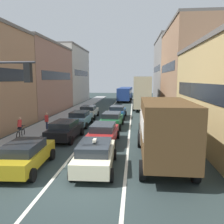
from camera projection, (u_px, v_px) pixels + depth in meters
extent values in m
plane|color=#293636|center=(86.00, 187.00, 9.99)|extent=(140.00, 140.00, 0.00)
cube|color=#989898|center=(68.00, 114.00, 30.32)|extent=(2.60, 64.00, 0.14)
cube|color=silver|center=(105.00, 115.00, 29.85)|extent=(0.16, 60.00, 0.01)
cube|color=silver|center=(131.00, 116.00, 29.53)|extent=(0.16, 60.00, 0.01)
cube|color=#936B5B|center=(34.00, 79.00, 32.14)|extent=(7.00, 14.57, 9.38)
cube|color=black|center=(58.00, 76.00, 31.74)|extent=(0.02, 11.73, 1.10)
cube|color=#66605B|center=(33.00, 44.00, 31.46)|extent=(7.20, 14.57, 0.30)
cube|color=#B2ADA3|center=(65.00, 76.00, 46.50)|extent=(7.00, 14.57, 10.73)
cube|color=black|center=(82.00, 73.00, 46.09)|extent=(0.02, 11.73, 1.10)
cube|color=#66605B|center=(64.00, 48.00, 45.71)|extent=(7.20, 14.57, 0.30)
cube|color=gray|center=(175.00, 72.00, 44.30)|extent=(7.00, 14.57, 12.18)
cube|color=black|center=(157.00, 69.00, 44.55)|extent=(0.02, 11.73, 1.10)
cube|color=#66605B|center=(176.00, 39.00, 43.41)|extent=(7.20, 14.57, 0.30)
cube|color=#9E7556|center=(194.00, 72.00, 29.92)|extent=(7.00, 14.57, 11.25)
cube|color=black|center=(167.00, 68.00, 30.17)|extent=(0.02, 11.73, 1.10)
cube|color=#66605B|center=(196.00, 26.00, 29.10)|extent=(7.20, 14.57, 0.30)
cube|color=black|center=(196.00, 91.00, 16.05)|extent=(0.02, 11.73, 1.10)
cube|color=black|center=(28.00, 73.00, 9.91)|extent=(0.28, 0.28, 0.84)
sphere|color=red|center=(29.00, 67.00, 10.02)|extent=(0.18, 0.18, 0.18)
sphere|color=#F2A519|center=(30.00, 73.00, 10.06)|extent=(0.18, 0.18, 0.18)
sphere|color=green|center=(30.00, 79.00, 10.09)|extent=(0.18, 0.18, 0.18)
cube|color=#B7B29E|center=(158.00, 127.00, 15.45)|extent=(2.40, 2.40, 1.90)
cube|color=black|center=(156.00, 119.00, 16.59)|extent=(2.02, 0.03, 0.70)
cube|color=#51381E|center=(166.00, 128.00, 11.64)|extent=(2.41, 5.44, 2.80)
cube|color=white|center=(142.00, 123.00, 11.72)|extent=(0.03, 4.48, 0.90)
cylinder|color=black|center=(140.00, 140.00, 15.78)|extent=(0.30, 0.96, 0.96)
cylinder|color=black|center=(175.00, 141.00, 15.55)|extent=(0.30, 0.96, 0.96)
cylinder|color=black|center=(142.00, 170.00, 10.58)|extent=(0.30, 0.96, 0.96)
cylinder|color=black|center=(195.00, 172.00, 10.35)|extent=(0.30, 0.96, 0.96)
cube|color=beige|center=(95.00, 157.00, 11.87)|extent=(1.94, 4.36, 0.70)
cube|color=#1E2328|center=(95.00, 147.00, 11.59)|extent=(1.66, 2.46, 0.52)
cube|color=#F2EACC|center=(95.00, 140.00, 11.54)|extent=(0.17, 0.45, 0.12)
cylinder|color=black|center=(83.00, 154.00, 13.42)|extent=(0.24, 0.65, 0.64)
cylinder|color=black|center=(114.00, 154.00, 13.30)|extent=(0.24, 0.65, 0.64)
cylinder|color=black|center=(71.00, 174.00, 10.53)|extent=(0.24, 0.65, 0.64)
cylinder|color=black|center=(111.00, 175.00, 10.42)|extent=(0.24, 0.65, 0.64)
cube|color=#B29319|center=(26.00, 157.00, 11.85)|extent=(2.01, 4.38, 0.70)
cube|color=#1E2328|center=(23.00, 148.00, 11.58)|extent=(1.70, 2.48, 0.52)
cylinder|color=black|center=(21.00, 154.00, 13.39)|extent=(0.25, 0.65, 0.64)
cylinder|color=black|center=(52.00, 154.00, 13.31)|extent=(0.25, 0.65, 0.64)
cylinder|color=black|center=(32.00, 175.00, 10.41)|extent=(0.25, 0.65, 0.64)
cube|color=#A51E1E|center=(104.00, 134.00, 16.72)|extent=(1.91, 4.34, 0.70)
cube|color=#1E2328|center=(103.00, 127.00, 16.45)|extent=(1.64, 2.45, 0.52)
cylinder|color=black|center=(95.00, 134.00, 18.32)|extent=(0.24, 0.65, 0.64)
cylinder|color=black|center=(118.00, 135.00, 18.10)|extent=(0.24, 0.65, 0.64)
cylinder|color=black|center=(87.00, 144.00, 15.45)|extent=(0.24, 0.65, 0.64)
cylinder|color=black|center=(114.00, 145.00, 15.23)|extent=(0.24, 0.65, 0.64)
cube|color=black|center=(65.00, 131.00, 17.78)|extent=(1.99, 4.38, 0.70)
cube|color=#1E2328|center=(64.00, 124.00, 17.51)|extent=(1.69, 2.48, 0.52)
cylinder|color=black|center=(61.00, 131.00, 19.39)|extent=(0.25, 0.65, 0.64)
cylinder|color=black|center=(82.00, 132.00, 19.14)|extent=(0.25, 0.65, 0.64)
cylinder|color=black|center=(46.00, 140.00, 16.53)|extent=(0.25, 0.65, 0.64)
cylinder|color=black|center=(71.00, 141.00, 16.27)|extent=(0.25, 0.65, 0.64)
cube|color=#19592D|center=(112.00, 121.00, 22.31)|extent=(1.97, 4.37, 0.70)
cube|color=#1E2328|center=(112.00, 115.00, 22.03)|extent=(1.68, 2.47, 0.52)
cylinder|color=black|center=(105.00, 121.00, 23.91)|extent=(0.25, 0.65, 0.64)
cylinder|color=black|center=(123.00, 122.00, 23.66)|extent=(0.25, 0.65, 0.64)
cylinder|color=black|center=(100.00, 127.00, 21.05)|extent=(0.25, 0.65, 0.64)
cylinder|color=black|center=(120.00, 127.00, 20.80)|extent=(0.25, 0.65, 0.64)
cube|color=#759EB7|center=(80.00, 119.00, 23.06)|extent=(1.80, 4.30, 0.70)
cube|color=#1E2328|center=(80.00, 114.00, 22.78)|extent=(1.58, 2.41, 0.52)
cylinder|color=black|center=(75.00, 120.00, 24.64)|extent=(0.22, 0.64, 0.64)
cylinder|color=black|center=(92.00, 120.00, 24.46)|extent=(0.22, 0.64, 0.64)
cylinder|color=black|center=(67.00, 125.00, 21.76)|extent=(0.22, 0.64, 0.64)
cylinder|color=black|center=(86.00, 126.00, 21.58)|extent=(0.22, 0.64, 0.64)
cube|color=#194C8C|center=(117.00, 112.00, 27.74)|extent=(1.95, 4.36, 0.70)
cube|color=#1E2328|center=(117.00, 108.00, 27.46)|extent=(1.67, 2.46, 0.52)
cylinder|color=black|center=(111.00, 113.00, 29.34)|extent=(0.24, 0.65, 0.64)
cylinder|color=black|center=(126.00, 114.00, 29.10)|extent=(0.24, 0.65, 0.64)
cylinder|color=black|center=(108.00, 117.00, 26.47)|extent=(0.24, 0.65, 0.64)
cylinder|color=black|center=(124.00, 117.00, 26.23)|extent=(0.24, 0.65, 0.64)
cube|color=beige|center=(89.00, 112.00, 27.85)|extent=(1.84, 4.31, 0.70)
cube|color=#1E2328|center=(88.00, 108.00, 27.58)|extent=(1.60, 2.42, 0.52)
cylinder|color=black|center=(84.00, 113.00, 29.42)|extent=(0.23, 0.64, 0.64)
cylinder|color=black|center=(98.00, 113.00, 29.26)|extent=(0.23, 0.64, 0.64)
cylinder|color=black|center=(79.00, 117.00, 26.54)|extent=(0.23, 0.64, 0.64)
cylinder|color=black|center=(94.00, 117.00, 26.38)|extent=(0.23, 0.64, 0.64)
cube|color=silver|center=(151.00, 126.00, 19.51)|extent=(1.97, 4.37, 0.70)
cube|color=#1E2328|center=(151.00, 120.00, 19.24)|extent=(1.68, 2.47, 0.52)
cylinder|color=black|center=(140.00, 127.00, 21.12)|extent=(0.25, 0.65, 0.64)
cylinder|color=black|center=(160.00, 127.00, 20.87)|extent=(0.25, 0.65, 0.64)
cylinder|color=black|center=(139.00, 134.00, 18.25)|extent=(0.25, 0.65, 0.64)
cylinder|color=black|center=(163.00, 135.00, 18.00)|extent=(0.25, 0.65, 0.64)
cube|color=#BFB793|center=(142.00, 98.00, 36.59)|extent=(2.86, 10.58, 2.40)
cube|color=black|center=(142.00, 96.00, 36.54)|extent=(2.87, 9.95, 0.70)
cube|color=#BFB793|center=(143.00, 84.00, 36.26)|extent=(2.86, 10.58, 2.16)
cube|color=black|center=(143.00, 82.00, 36.23)|extent=(2.87, 9.95, 0.64)
cylinder|color=black|center=(135.00, 103.00, 40.63)|extent=(0.33, 1.01, 1.00)
cylinder|color=black|center=(149.00, 103.00, 40.31)|extent=(0.33, 1.01, 1.00)
cylinder|color=black|center=(134.00, 108.00, 33.83)|extent=(0.33, 1.01, 1.00)
cylinder|color=black|center=(151.00, 108.00, 33.51)|extent=(0.33, 1.01, 1.00)
cube|color=navy|center=(125.00, 93.00, 48.99)|extent=(2.95, 10.60, 2.40)
cube|color=black|center=(125.00, 92.00, 48.94)|extent=(2.95, 9.97, 0.70)
cylinder|color=black|center=(121.00, 97.00, 53.04)|extent=(0.34, 1.01, 1.00)
cylinder|color=black|center=(132.00, 98.00, 52.69)|extent=(0.34, 1.01, 1.00)
cylinder|color=black|center=(118.00, 100.00, 46.24)|extent=(0.34, 1.01, 1.00)
cylinder|color=black|center=(130.00, 100.00, 45.90)|extent=(0.34, 1.01, 1.00)
torus|color=black|center=(23.00, 133.00, 18.60)|extent=(0.14, 0.68, 0.68)
torus|color=black|center=(18.00, 136.00, 17.56)|extent=(0.14, 0.68, 0.68)
cylinder|color=black|center=(20.00, 128.00, 18.01)|extent=(0.16, 0.94, 0.05)
cylinder|color=black|center=(20.00, 131.00, 17.85)|extent=(0.04, 0.04, 0.55)
cylinder|color=black|center=(22.00, 125.00, 18.41)|extent=(0.50, 0.09, 0.04)
cylinder|color=#232833|center=(19.00, 127.00, 17.95)|extent=(0.19, 0.45, 0.30)
cylinder|color=#232833|center=(21.00, 127.00, 17.95)|extent=(0.19, 0.45, 0.30)
cylinder|color=red|center=(20.00, 123.00, 17.86)|extent=(0.35, 0.49, 0.62)
sphere|color=tan|center=(20.00, 119.00, 17.92)|extent=(0.22, 0.22, 0.22)
cylinder|color=#262D47|center=(47.00, 126.00, 21.04)|extent=(0.16, 0.16, 0.82)
cylinder|color=#262D47|center=(47.00, 126.00, 20.87)|extent=(0.16, 0.16, 0.82)
cylinder|color=red|center=(47.00, 118.00, 20.85)|extent=(0.34, 0.34, 0.60)
sphere|color=tan|center=(46.00, 114.00, 20.79)|extent=(0.24, 0.24, 0.24)
cylinder|color=red|center=(46.00, 118.00, 21.05)|extent=(0.10, 0.10, 0.55)
cylinder|color=red|center=(47.00, 118.00, 20.65)|extent=(0.10, 0.10, 0.55)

